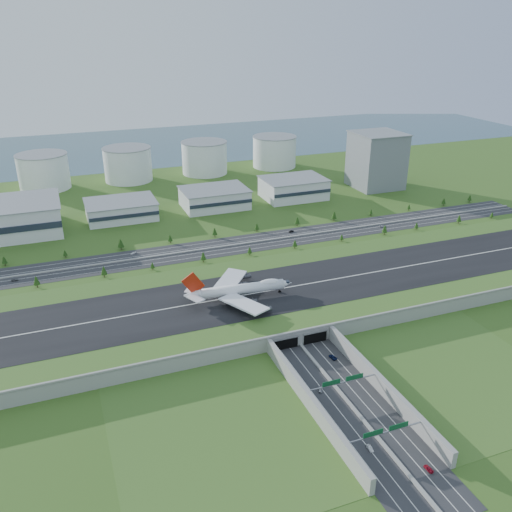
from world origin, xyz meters
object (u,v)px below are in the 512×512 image
object	(u,v)px
boeing_747	(239,289)
car_5	(291,231)
office_tower	(376,161)
car_4	(15,280)
car_0	(320,389)
car_6	(382,226)
car_1	(370,448)
car_3	(429,469)
fuel_tank_a	(44,172)
car_2	(333,357)
car_7	(133,253)

from	to	relation	value
boeing_747	car_5	distance (m)	135.40
office_tower	car_4	size ratio (longest dim) A/B	12.17
office_tower	car_0	size ratio (longest dim) A/B	12.57
car_6	office_tower	bearing A→B (deg)	-12.20
car_1	car_4	size ratio (longest dim) A/B	0.94
car_3	car_0	bearing A→B (deg)	-76.32
fuel_tank_a	boeing_747	bearing A→B (deg)	-71.86
fuel_tank_a	car_6	bearing A→B (deg)	-40.31
car_3	car_1	bearing A→B (deg)	-50.99
car_2	car_4	bearing A→B (deg)	-54.03
car_0	car_1	xyz separation A→B (m)	(1.43, -41.13, -0.05)
office_tower	car_6	size ratio (longest dim) A/B	11.08
car_2	car_4	world-z (taller)	car_4
car_3	car_6	bearing A→B (deg)	-121.53
car_4	car_6	size ratio (longest dim) A/B	0.91
office_tower	boeing_747	world-z (taller)	office_tower
office_tower	car_3	xyz separation A→B (m)	(-191.10, -342.11, -26.71)
car_5	car_7	size ratio (longest dim) A/B	0.93
car_6	boeing_747	bearing A→B (deg)	136.77
car_1	boeing_747	bearing A→B (deg)	98.25
car_2	car_7	distance (m)	187.93
car_2	car_7	world-z (taller)	car_2
car_2	car_7	bearing A→B (deg)	-75.86
car_1	car_6	distance (m)	263.42
boeing_747	car_1	world-z (taller)	boeing_747
car_4	car_1	bearing A→B (deg)	-144.18
office_tower	car_2	size ratio (longest dim) A/B	10.56
car_0	fuel_tank_a	bearing A→B (deg)	129.27
car_3	car_5	world-z (taller)	car_5
car_2	car_1	bearing A→B (deg)	66.00
fuel_tank_a	car_6	distance (m)	342.36
car_7	boeing_747	bearing A→B (deg)	-1.16
car_1	car_4	xyz separation A→B (m)	(-138.26, 217.82, 0.07)
car_4	car_7	bearing A→B (deg)	-74.43
office_tower	car_3	size ratio (longest dim) A/B	12.00
car_0	car_3	size ratio (longest dim) A/B	0.95
car_3	car_5	bearing A→B (deg)	-104.75
car_2	car_5	bearing A→B (deg)	-116.44
car_2	car_6	size ratio (longest dim) A/B	1.05
car_1	car_3	xyz separation A→B (m)	(15.39, -17.50, -0.03)
office_tower	car_7	world-z (taller)	office_tower
office_tower	car_6	xyz separation A→B (m)	(-59.23, -106.21, -26.69)
office_tower	car_3	world-z (taller)	office_tower
car_1	car_6	xyz separation A→B (m)	(147.26, 218.41, -0.01)
car_4	car_7	size ratio (longest dim) A/B	0.98
car_2	car_7	xyz separation A→B (m)	(-73.77, 172.84, -0.05)
car_1	car_4	world-z (taller)	car_4
office_tower	boeing_747	xyz separation A→B (m)	(-217.78, -197.08, -13.64)
car_1	car_7	xyz separation A→B (m)	(-56.99, 235.32, -0.03)
car_3	fuel_tank_a	bearing A→B (deg)	-76.58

